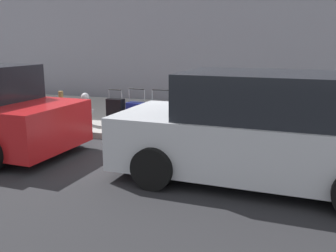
# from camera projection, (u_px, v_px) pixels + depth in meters

# --- Properties ---
(ground_plane) EXTENTS (40.00, 40.00, 0.00)m
(ground_plane) POSITION_uv_depth(u_px,v_px,m) (139.00, 142.00, 8.21)
(ground_plane) COLOR black
(sidewalk_curb) EXTENTS (18.00, 5.00, 0.14)m
(sidewalk_curb) POSITION_uv_depth(u_px,v_px,m) (173.00, 118.00, 10.51)
(sidewalk_curb) COLOR gray
(sidewalk_curb) RESTS_ON ground_plane
(suitcase_black_0) EXTENTS (0.43, 0.20, 0.82)m
(suitcase_black_0) POSITION_uv_depth(u_px,v_px,m) (276.00, 127.00, 7.89)
(suitcase_black_0) COLOR black
(suitcase_black_0) RESTS_ON sidewalk_curb
(suitcase_red_1) EXTENTS (0.45, 0.27, 0.62)m
(suitcase_red_1) POSITION_uv_depth(u_px,v_px,m) (251.00, 124.00, 8.12)
(suitcase_red_1) COLOR red
(suitcase_red_1) RESTS_ON sidewalk_curb
(suitcase_maroon_2) EXTENTS (0.36, 0.23, 0.78)m
(suitcase_maroon_2) POSITION_uv_depth(u_px,v_px,m) (227.00, 122.00, 8.20)
(suitcase_maroon_2) COLOR maroon
(suitcase_maroon_2) RESTS_ON sidewalk_curb
(suitcase_olive_3) EXTENTS (0.49, 0.21, 0.87)m
(suitcase_olive_3) POSITION_uv_depth(u_px,v_px,m) (204.00, 120.00, 8.34)
(suitcase_olive_3) COLOR #59601E
(suitcase_olive_3) RESTS_ON sidewalk_curb
(suitcase_silver_4) EXTENTS (0.38, 0.27, 0.78)m
(suitcase_silver_4) POSITION_uv_depth(u_px,v_px,m) (182.00, 116.00, 8.54)
(suitcase_silver_4) COLOR #9EA0A8
(suitcase_silver_4) RESTS_ON sidewalk_curb
(suitcase_teal_5) EXTENTS (0.50, 0.25, 0.94)m
(suitcase_teal_5) POSITION_uv_depth(u_px,v_px,m) (161.00, 116.00, 8.76)
(suitcase_teal_5) COLOR #0F606B
(suitcase_teal_5) RESTS_ON sidewalk_curb
(suitcase_navy_6) EXTENTS (0.48, 0.29, 0.95)m
(suitcase_navy_6) POSITION_uv_depth(u_px,v_px,m) (137.00, 115.00, 8.86)
(suitcase_navy_6) COLOR navy
(suitcase_navy_6) RESTS_ON sidewalk_curb
(suitcase_black_7) EXTENTS (0.41, 0.25, 0.92)m
(suitcase_black_7) POSITION_uv_depth(u_px,v_px,m) (116.00, 113.00, 8.97)
(suitcase_black_7) COLOR black
(suitcase_black_7) RESTS_ON sidewalk_curb
(fire_hydrant) EXTENTS (0.39, 0.21, 0.78)m
(fire_hydrant) POSITION_uv_depth(u_px,v_px,m) (86.00, 108.00, 9.27)
(fire_hydrant) COLOR #99999E
(fire_hydrant) RESTS_ON sidewalk_curb
(bollard_post) EXTENTS (0.12, 0.12, 0.82)m
(bollard_post) POSITION_uv_depth(u_px,v_px,m) (62.00, 108.00, 9.30)
(bollard_post) COLOR brown
(bollard_post) RESTS_ON sidewalk_curb
(parked_car_silver_0) EXTENTS (4.51, 2.28, 1.70)m
(parked_car_silver_0) POSITION_uv_depth(u_px,v_px,m) (258.00, 131.00, 5.85)
(parked_car_silver_0) COLOR #B2B5BA
(parked_car_silver_0) RESTS_ON ground_plane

